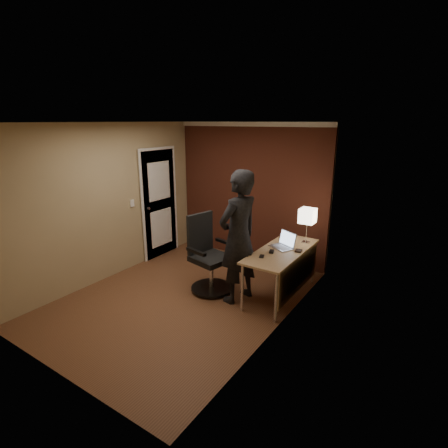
{
  "coord_description": "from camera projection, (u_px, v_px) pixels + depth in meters",
  "views": [
    {
      "loc": [
        3.07,
        -3.59,
        2.52
      ],
      "look_at": [
        0.35,
        0.55,
        1.05
      ],
      "focal_mm": 28.0,
      "sensor_mm": 36.0,
      "label": 1
    }
  ],
  "objects": [
    {
      "name": "wallet",
      "position": [
        298.0,
        251.0,
        4.97
      ],
      "size": [
        0.11,
        0.12,
        0.02
      ],
      "primitive_type": "cube",
      "rotation": [
        0.0,
        0.0,
        0.19
      ],
      "color": "black",
      "rests_on": "desk"
    },
    {
      "name": "mouse",
      "position": [
        272.0,
        252.0,
        4.93
      ],
      "size": [
        0.09,
        0.11,
        0.03
      ],
      "primitive_type": "cube",
      "rotation": [
        0.0,
        0.0,
        0.3
      ],
      "color": "black",
      "rests_on": "desk"
    },
    {
      "name": "person",
      "position": [
        238.0,
        237.0,
        4.88
      ],
      "size": [
        0.59,
        0.78,
        1.91
      ],
      "primitive_type": "imported",
      "rotation": [
        0.0,
        0.0,
        -1.78
      ],
      "color": "black",
      "rests_on": "ground"
    },
    {
      "name": "laptop",
      "position": [
        284.0,
        243.0,
        5.12
      ],
      "size": [
        0.41,
        0.38,
        0.23
      ],
      "color": "silver",
      "rests_on": "desk"
    },
    {
      "name": "office_chair",
      "position": [
        208.0,
        258.0,
        5.3
      ],
      "size": [
        0.63,
        0.71,
        1.16
      ],
      "color": "black",
      "rests_on": "ground"
    },
    {
      "name": "desk_lamp",
      "position": [
        307.0,
        216.0,
        5.22
      ],
      "size": [
        0.22,
        0.22,
        0.54
      ],
      "color": "silver",
      "rests_on": "desk"
    },
    {
      "name": "phone",
      "position": [
        262.0,
        256.0,
        4.78
      ],
      "size": [
        0.1,
        0.13,
        0.01
      ],
      "primitive_type": "cube",
      "rotation": [
        0.0,
        0.0,
        0.35
      ],
      "color": "black",
      "rests_on": "desk"
    },
    {
      "name": "desk",
      "position": [
        286.0,
        259.0,
        5.02
      ],
      "size": [
        0.6,
        1.5,
        0.73
      ],
      "color": "tan",
      "rests_on": "ground"
    },
    {
      "name": "room",
      "position": [
        225.0,
        188.0,
        6.2
      ],
      "size": [
        4.0,
        4.0,
        4.0
      ],
      "color": "brown",
      "rests_on": "ground"
    }
  ]
}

